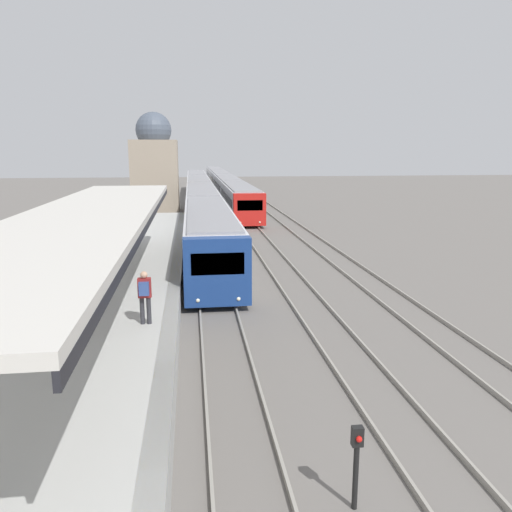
# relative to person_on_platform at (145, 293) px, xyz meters

# --- Properties ---
(platform_canopy) EXTENTS (4.00, 24.07, 3.31)m
(platform_canopy) POSITION_rel_person_on_platform_xyz_m (-1.81, 1.90, 2.20)
(platform_canopy) COLOR beige
(platform_canopy) RESTS_ON station_platform
(person_on_platform) EXTENTS (0.40, 0.40, 1.66)m
(person_on_platform) POSITION_rel_person_on_platform_xyz_m (0.00, 0.00, 0.00)
(person_on_platform) COLOR #2D2D33
(person_on_platform) RESTS_ON station_platform
(train_near) EXTENTS (2.67, 67.57, 3.10)m
(train_near) POSITION_rel_person_on_platform_xyz_m (2.43, 37.65, -0.31)
(train_near) COLOR navy
(train_near) RESTS_ON ground_plane
(train_far) EXTENTS (2.67, 65.95, 3.02)m
(train_far) POSITION_rel_person_on_platform_xyz_m (6.19, 57.93, -0.35)
(train_far) COLOR red
(train_far) RESTS_ON ground_plane
(signal_post_near) EXTENTS (0.20, 0.21, 1.61)m
(signal_post_near) POSITION_rel_person_on_platform_xyz_m (4.23, -7.40, -1.02)
(signal_post_near) COLOR black
(signal_post_near) RESTS_ON ground_plane
(distant_domed_building) EXTENTS (4.65, 4.65, 10.10)m
(distant_domed_building) POSITION_rel_person_on_platform_xyz_m (-2.08, 37.82, 2.67)
(distant_domed_building) COLOR gray
(distant_domed_building) RESTS_ON ground_plane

